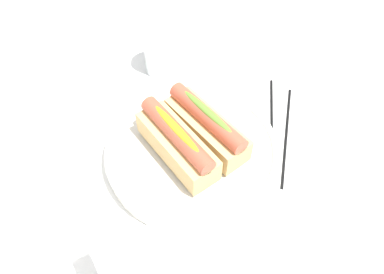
% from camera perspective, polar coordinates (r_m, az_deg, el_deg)
% --- Properties ---
extents(ground_plane, '(2.40, 2.40, 0.00)m').
position_cam_1_polar(ground_plane, '(0.60, 1.90, -4.90)').
color(ground_plane, white).
extents(serving_bowl, '(0.27, 0.27, 0.03)m').
position_cam_1_polar(serving_bowl, '(0.60, 0.00, -2.12)').
color(serving_bowl, silver).
rests_on(serving_bowl, ground_plane).
extents(hotdog_front, '(0.16, 0.10, 0.06)m').
position_cam_1_polar(hotdog_front, '(0.58, 2.21, 1.75)').
color(hotdog_front, '#DBB270').
rests_on(hotdog_front, serving_bowl).
extents(hotdog_back, '(0.16, 0.09, 0.06)m').
position_cam_1_polar(hotdog_back, '(0.56, -2.29, -0.80)').
color(hotdog_back, '#DBB270').
rests_on(hotdog_back, serving_bowl).
extents(water_glass, '(0.07, 0.07, 0.09)m').
position_cam_1_polar(water_glass, '(0.74, -4.50, 12.59)').
color(water_glass, white).
rests_on(water_glass, ground_plane).
extents(chopstick_near, '(0.20, 0.10, 0.01)m').
position_cam_1_polar(chopstick_near, '(0.67, 11.96, 2.07)').
color(chopstick_near, black).
rests_on(chopstick_near, ground_plane).
extents(chopstick_far, '(0.19, 0.12, 0.01)m').
position_cam_1_polar(chopstick_far, '(0.66, 14.06, 0.47)').
color(chopstick_far, black).
rests_on(chopstick_far, ground_plane).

